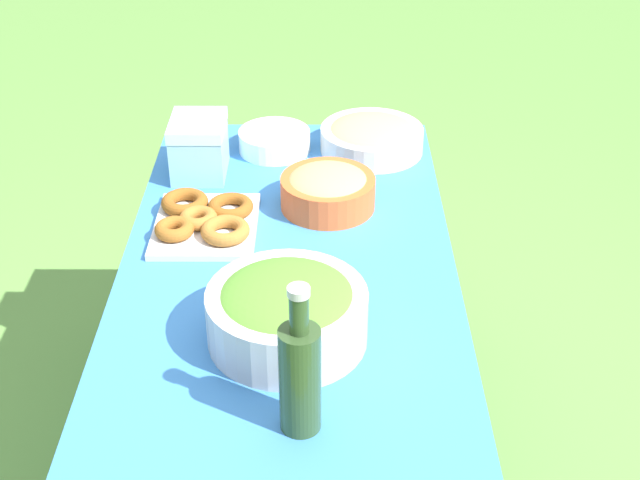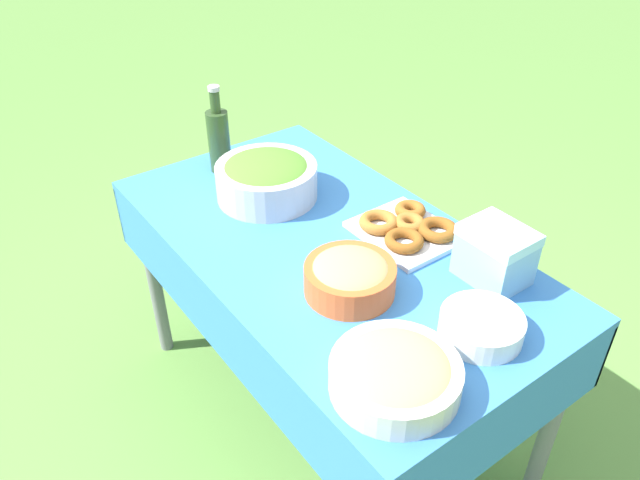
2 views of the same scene
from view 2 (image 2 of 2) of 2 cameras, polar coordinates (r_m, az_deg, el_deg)
ground_plane at (r=2.37m, az=0.58°, el=-15.34°), size 14.00×14.00×0.00m
picnic_table at (r=1.90m, az=0.69°, el=-2.63°), size 1.42×0.78×0.76m
salad_bowl at (r=2.02m, az=-4.91°, el=5.71°), size 0.33×0.33×0.14m
pasta_bowl at (r=1.40m, az=6.90°, el=-12.03°), size 0.29×0.29×0.09m
donut_platter at (r=1.87m, az=7.96°, el=1.07°), size 0.29×0.27×0.05m
plate_stack at (r=1.56m, az=14.53°, el=-7.65°), size 0.20×0.20×0.06m
olive_oil_bottle at (r=2.18m, az=-9.24°, el=9.15°), size 0.08×0.08×0.31m
bread_bowl at (r=1.63m, az=2.75°, el=-3.30°), size 0.24×0.24×0.10m
cooler_box at (r=1.72m, az=15.72°, el=-1.25°), size 0.18×0.14×0.16m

